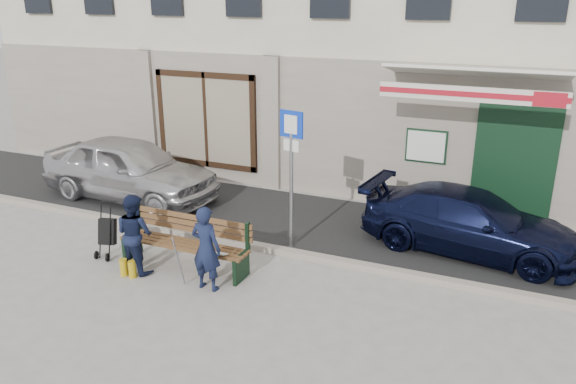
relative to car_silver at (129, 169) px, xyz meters
The scene contains 10 objects.
ground 5.04m from the car_silver, 34.92° to the right, with size 80.00×80.00×0.00m, color #9E9991.
asphalt_lane 4.16m from the car_silver, ahead, with size 60.00×3.20×0.01m, color #282828.
curb 4.36m from the car_silver, 18.35° to the right, with size 60.00×0.18×0.12m, color #9E9384.
car_silver is the anchor object (origin of this frame).
car_navy 7.61m from the car_silver, ahead, with size 1.62×3.99×1.16m, color black.
parking_sign 4.72m from the car_silver, 12.31° to the right, with size 0.48×0.14×2.62m.
bench 3.99m from the car_silver, 39.17° to the right, with size 2.40×1.17×0.98m.
man 4.91m from the car_silver, 37.69° to the right, with size 0.52×0.34×1.43m, color #141B38.
woman 3.82m from the car_silver, 50.39° to the right, with size 0.68×0.53×1.40m, color #131934.
stroller 3.12m from the car_silver, 59.33° to the right, with size 0.36×0.47×1.03m.
Camera 1 is at (4.23, -7.09, 4.54)m, focal length 35.00 mm.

